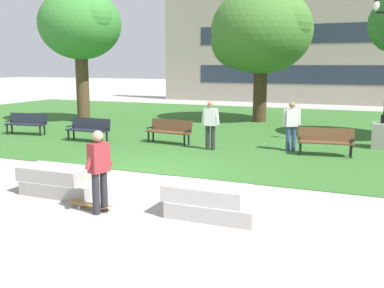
{
  "coord_description": "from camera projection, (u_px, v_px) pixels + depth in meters",
  "views": [
    {
      "loc": [
        5.93,
        -10.76,
        3.02
      ],
      "look_at": [
        2.03,
        -1.4,
        1.2
      ],
      "focal_mm": 42.0,
      "sensor_mm": 36.0,
      "label": 1
    }
  ],
  "objects": [
    {
      "name": "ground_plane",
      "position": [
        144.0,
        173.0,
        12.56
      ],
      "size": [
        140.0,
        140.0,
        0.0
      ],
      "primitive_type": "plane",
      "color": "#A3A09B"
    },
    {
      "name": "grass_lawn",
      "position": [
        244.0,
        127.0,
        21.64
      ],
      "size": [
        40.0,
        20.0,
        0.02
      ],
      "primitive_type": "cube",
      "color": "#336628",
      "rests_on": "ground"
    },
    {
      "name": "concrete_block_center",
      "position": [
        59.0,
        181.0,
        10.52
      ],
      "size": [
        1.91,
        0.9,
        0.64
      ],
      "color": "#9E9991",
      "rests_on": "ground"
    },
    {
      "name": "concrete_block_left",
      "position": [
        210.0,
        202.0,
        8.95
      ],
      "size": [
        1.89,
        0.9,
        0.64
      ],
      "color": "#BCB7B2",
      "rests_on": "ground"
    },
    {
      "name": "person_skateboarder",
      "position": [
        99.0,
        167.0,
        9.04
      ],
      "size": [
        0.36,
        0.6,
        1.71
      ],
      "color": "#28282D",
      "rests_on": "ground"
    },
    {
      "name": "skateboard",
      "position": [
        91.0,
        205.0,
        9.45
      ],
      "size": [
        1.03,
        0.29,
        0.14
      ],
      "color": "olive",
      "rests_on": "ground"
    },
    {
      "name": "park_bench_near_left",
      "position": [
        326.0,
        140.0,
        14.82
      ],
      "size": [
        1.85,
        0.74,
        0.9
      ],
      "color": "brown",
      "rests_on": "grass_lawn"
    },
    {
      "name": "park_bench_near_right",
      "position": [
        89.0,
        128.0,
        17.5
      ],
      "size": [
        1.82,
        0.6,
        0.9
      ],
      "color": "#1E232D",
      "rests_on": "grass_lawn"
    },
    {
      "name": "park_bench_far_left",
      "position": [
        170.0,
        130.0,
        17.06
      ],
      "size": [
        1.85,
        0.74,
        0.9
      ],
      "color": "brown",
      "rests_on": "grass_lawn"
    },
    {
      "name": "park_bench_far_right",
      "position": [
        27.0,
        122.0,
        19.23
      ],
      "size": [
        1.86,
        0.77,
        0.9
      ],
      "color": "#1E232D",
      "rests_on": "grass_lawn"
    },
    {
      "name": "tree_near_right",
      "position": [
        79.0,
        26.0,
        22.52
      ],
      "size": [
        4.33,
        4.12,
        6.7
      ],
      "color": "#4C3823",
      "rests_on": "grass_lawn"
    },
    {
      "name": "tree_far_right",
      "position": [
        260.0,
        32.0,
        22.77
      ],
      "size": [
        5.39,
        5.13,
        6.84
      ],
      "color": "#42301E",
      "rests_on": "grass_lawn"
    },
    {
      "name": "person_bystander_near_lawn",
      "position": [
        210.0,
        123.0,
        15.72
      ],
      "size": [
        0.69,
        0.26,
        1.71
      ],
      "color": "#28282D",
      "rests_on": "grass_lawn"
    },
    {
      "name": "person_bystander_far_lawn",
      "position": [
        291.0,
        123.0,
        15.5
      ],
      "size": [
        0.63,
        0.38,
        1.71
      ],
      "color": "#384C7A",
      "rests_on": "grass_lawn"
    },
    {
      "name": "building_facade_distant",
      "position": [
        325.0,
        40.0,
        33.25
      ],
      "size": [
        25.78,
        1.03,
        9.48
      ],
      "color": "gray",
      "rests_on": "ground"
    }
  ]
}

